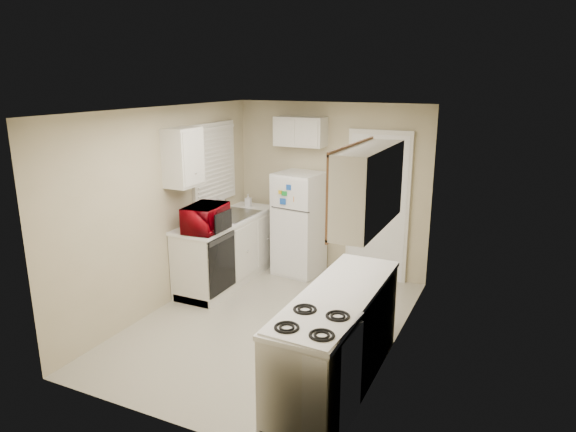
% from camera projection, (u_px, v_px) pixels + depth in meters
% --- Properties ---
extents(floor, '(3.80, 3.80, 0.00)m').
position_uv_depth(floor, '(269.00, 323.00, 5.87)').
color(floor, beige).
rests_on(floor, ground).
extents(ceiling, '(3.80, 3.80, 0.00)m').
position_uv_depth(ceiling, '(267.00, 110.00, 5.24)').
color(ceiling, white).
rests_on(ceiling, floor).
extents(wall_left, '(3.80, 3.80, 0.00)m').
position_uv_depth(wall_left, '(164.00, 209.00, 6.13)').
color(wall_left, '#BCB08E').
rests_on(wall_left, floor).
extents(wall_right, '(3.80, 3.80, 0.00)m').
position_uv_depth(wall_right, '(396.00, 239.00, 4.98)').
color(wall_right, '#BCB08E').
rests_on(wall_right, floor).
extents(wall_back, '(2.80, 2.80, 0.00)m').
position_uv_depth(wall_back, '(330.00, 189.00, 7.21)').
color(wall_back, '#BCB08E').
rests_on(wall_back, floor).
extents(wall_front, '(2.80, 2.80, 0.00)m').
position_uv_depth(wall_front, '(153.00, 284.00, 3.90)').
color(wall_front, '#BCB08E').
rests_on(wall_front, floor).
extents(left_counter, '(0.60, 1.80, 0.90)m').
position_uv_depth(left_counter, '(228.00, 250.00, 6.99)').
color(left_counter, silver).
rests_on(left_counter, floor).
extents(dishwasher, '(0.03, 0.58, 0.72)m').
position_uv_depth(dishwasher, '(222.00, 264.00, 6.34)').
color(dishwasher, black).
rests_on(dishwasher, floor).
extents(sink, '(0.54, 0.74, 0.16)m').
position_uv_depth(sink, '(233.00, 218.00, 7.01)').
color(sink, gray).
rests_on(sink, left_counter).
extents(microwave, '(0.61, 0.39, 0.39)m').
position_uv_depth(microwave, '(206.00, 219.00, 6.26)').
color(microwave, '#79020A').
rests_on(microwave, left_counter).
extents(soap_bottle, '(0.09, 0.09, 0.18)m').
position_uv_depth(soap_bottle, '(248.00, 200.00, 7.46)').
color(soap_bottle, white).
rests_on(soap_bottle, left_counter).
extents(window_blinds, '(0.10, 0.98, 1.08)m').
position_uv_depth(window_blinds, '(214.00, 163.00, 6.93)').
color(window_blinds, silver).
rests_on(window_blinds, wall_left).
extents(upper_cabinet_left, '(0.30, 0.45, 0.70)m').
position_uv_depth(upper_cabinet_left, '(183.00, 157.00, 6.10)').
color(upper_cabinet_left, silver).
rests_on(upper_cabinet_left, wall_left).
extents(refrigerator, '(0.67, 0.65, 1.45)m').
position_uv_depth(refrigerator, '(299.00, 224.00, 7.22)').
color(refrigerator, white).
rests_on(refrigerator, floor).
extents(cabinet_over_fridge, '(0.70, 0.30, 0.40)m').
position_uv_depth(cabinet_over_fridge, '(300.00, 132.00, 7.04)').
color(cabinet_over_fridge, silver).
rests_on(cabinet_over_fridge, wall_back).
extents(interior_door, '(0.86, 0.06, 2.08)m').
position_uv_depth(interior_door, '(378.00, 207.00, 6.94)').
color(interior_door, white).
rests_on(interior_door, floor).
extents(right_counter, '(0.60, 2.00, 0.90)m').
position_uv_depth(right_counter, '(337.00, 339.00, 4.60)').
color(right_counter, silver).
rests_on(right_counter, floor).
extents(stove, '(0.61, 0.73, 0.85)m').
position_uv_depth(stove, '(312.00, 379.00, 4.04)').
color(stove, white).
rests_on(stove, floor).
extents(upper_cabinet_right, '(0.30, 1.20, 0.70)m').
position_uv_depth(upper_cabinet_right, '(369.00, 187.00, 4.45)').
color(upper_cabinet_right, silver).
rests_on(upper_cabinet_right, wall_right).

